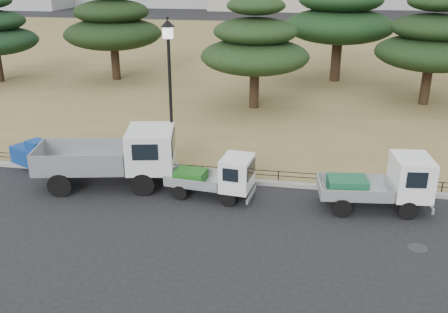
% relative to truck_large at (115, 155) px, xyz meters
% --- Properties ---
extents(ground, '(220.00, 220.00, 0.00)m').
position_rel_truck_large_xyz_m(ground, '(4.12, -1.58, -1.25)').
color(ground, black).
extents(lawn, '(120.00, 56.00, 0.15)m').
position_rel_truck_large_xyz_m(lawn, '(4.12, 29.02, -1.17)').
color(lawn, olive).
rests_on(lawn, ground).
extents(curb, '(120.00, 0.25, 0.16)m').
position_rel_truck_large_xyz_m(curb, '(4.12, 1.02, -1.17)').
color(curb, gray).
rests_on(curb, ground).
extents(truck_large, '(5.44, 3.00, 2.24)m').
position_rel_truck_large_xyz_m(truck_large, '(0.00, 0.00, 0.00)').
color(truck_large, black).
rests_on(truck_large, ground).
extents(truck_kei_front, '(3.22, 1.65, 1.64)m').
position_rel_truck_large_xyz_m(truck_kei_front, '(3.99, -0.36, -0.43)').
color(truck_kei_front, black).
rests_on(truck_kei_front, ground).
extents(truck_kei_rear, '(3.83, 1.95, 1.93)m').
position_rel_truck_large_xyz_m(truck_kei_rear, '(9.79, -0.27, -0.28)').
color(truck_kei_rear, black).
rests_on(truck_kei_rear, ground).
extents(street_lamp, '(0.53, 0.53, 5.96)m').
position_rel_truck_large_xyz_m(street_lamp, '(1.89, 1.32, 2.93)').
color(street_lamp, black).
rests_on(street_lamp, lawn).
extents(pipe_fence, '(38.00, 0.04, 0.40)m').
position_rel_truck_large_xyz_m(pipe_fence, '(4.12, 1.17, -0.81)').
color(pipe_fence, black).
rests_on(pipe_fence, lawn).
extents(tarp_pile, '(1.89, 1.69, 1.04)m').
position_rel_truck_large_xyz_m(tarp_pile, '(-4.16, 1.26, -0.68)').
color(tarp_pile, navy).
rests_on(tarp_pile, lawn).
extents(manhole, '(0.60, 0.60, 0.01)m').
position_rel_truck_large_xyz_m(manhole, '(10.62, -2.78, -1.24)').
color(manhole, '#2D2D30').
rests_on(manhole, ground).
extents(pine_west_near, '(6.79, 6.79, 6.79)m').
position_rel_truck_large_xyz_m(pine_west_near, '(-6.74, 17.19, 2.82)').
color(pine_west_near, black).
rests_on(pine_west_near, lawn).
extents(pine_center_left, '(6.13, 6.13, 6.23)m').
position_rel_truck_large_xyz_m(pine_center_left, '(3.94, 11.45, 2.50)').
color(pine_center_left, black).
rests_on(pine_center_left, lawn).
extents(pine_center_right, '(7.50, 7.50, 7.96)m').
position_rel_truck_large_xyz_m(pine_center_right, '(8.78, 19.53, 3.51)').
color(pine_center_right, black).
rests_on(pine_center_right, lawn).
extents(pine_east_near, '(6.33, 6.33, 6.39)m').
position_rel_truck_large_xyz_m(pine_east_near, '(13.82, 13.93, 2.59)').
color(pine_east_near, black).
rests_on(pine_east_near, lawn).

